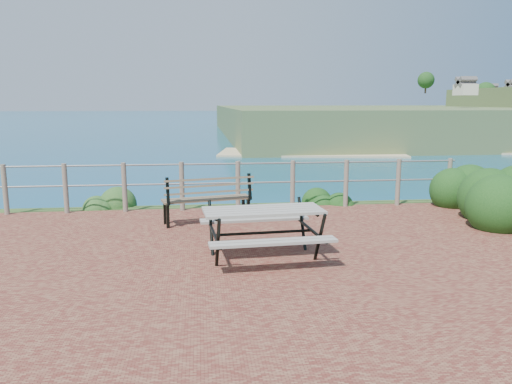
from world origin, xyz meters
TOP-DOWN VIEW (x-y plane):
  - ground at (0.00, 0.00)m, footprint 10.00×7.00m
  - ocean at (0.00, 200.00)m, footprint 1200.00×1200.00m
  - safety_railing at (0.00, 3.35)m, footprint 9.40×0.10m
  - picnic_table at (0.10, 0.02)m, footprint 1.73×1.46m
  - park_bench at (-0.66, 2.21)m, footprint 1.67×0.77m
  - shrub_right_front at (4.87, 1.59)m, footprint 1.58×1.58m
  - shrub_right_edge at (4.93, 3.17)m, footprint 1.10×1.10m
  - shrub_lip_west at (-2.80, 3.94)m, footprint 0.81×0.81m
  - shrub_lip_east at (2.09, 3.84)m, footprint 0.82×0.82m

SIDE VIEW (x-z plane):
  - ground at x=0.00m, z-range -0.06..0.06m
  - ocean at x=0.00m, z-range 0.00..0.00m
  - shrub_right_front at x=4.87m, z-range -1.12..1.12m
  - shrub_right_edge at x=4.93m, z-range -0.78..0.78m
  - shrub_lip_west at x=-2.80m, z-range -0.28..0.28m
  - shrub_lip_east at x=2.09m, z-range -0.29..0.29m
  - picnic_table at x=0.10m, z-range 0.10..0.81m
  - safety_railing at x=0.00m, z-range 0.07..1.07m
  - park_bench at x=-0.66m, z-range 0.15..1.06m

